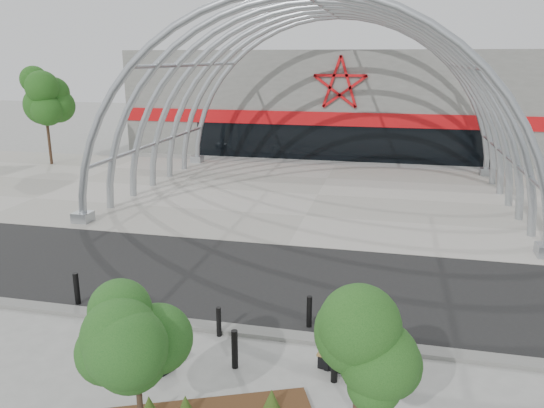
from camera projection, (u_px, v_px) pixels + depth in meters
name	position (u px, v px, depth m)	size (l,w,h in m)	color
ground	(241.00, 328.00, 15.16)	(140.00, 140.00, 0.00)	gray
road	(269.00, 279.00, 18.44)	(140.00, 7.00, 0.02)	black
forecourt	(318.00, 195.00, 29.71)	(60.00, 17.00, 0.04)	#A19D92
kerb	(238.00, 330.00, 14.91)	(60.00, 0.50, 0.12)	slate
arena_building	(348.00, 99.00, 45.51)	(34.00, 15.24, 8.00)	slate
vault_canopy	(318.00, 195.00, 29.71)	(20.80, 15.80, 20.36)	#A2A8AE
street_tree_0	(134.00, 329.00, 9.80)	(1.60, 1.60, 3.64)	black
street_tree_1	(359.00, 355.00, 9.06)	(1.51, 1.51, 3.57)	#342619
bench_0	(140.00, 351.00, 13.54)	(2.22, 1.36, 0.47)	black
bench_1	(357.00, 366.00, 12.91)	(1.99, 0.81, 0.41)	black
bollard_0	(77.00, 289.00, 16.47)	(0.17, 0.17, 1.05)	black
bollard_1	(219.00, 322.00, 14.61)	(0.14, 0.14, 0.86)	black
bollard_2	(235.00, 349.00, 13.09)	(0.16, 0.16, 1.02)	black
bollard_3	(309.00, 312.00, 15.08)	(0.15, 0.15, 0.95)	black
bollard_4	(335.00, 363.00, 12.52)	(0.16, 0.16, 1.00)	black
bg_tree_0	(44.00, 99.00, 37.01)	(3.00, 3.00, 6.45)	#301E13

